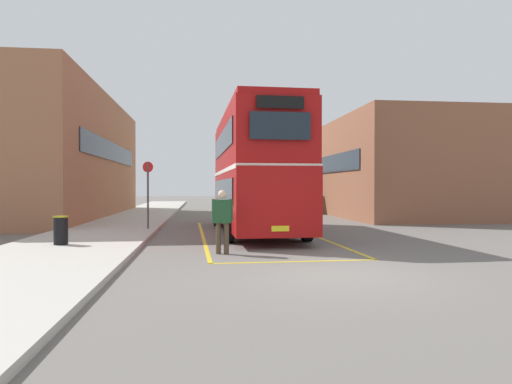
% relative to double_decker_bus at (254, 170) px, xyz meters
% --- Properties ---
extents(ground_plane, '(135.60, 135.60, 0.00)m').
position_rel_double_decker_bus_xyz_m(ground_plane, '(0.58, 5.45, -2.51)').
color(ground_plane, '#66605B').
extents(sidewalk_left, '(4.00, 57.60, 0.14)m').
position_rel_double_decker_bus_xyz_m(sidewalk_left, '(-5.92, 7.85, -2.44)').
color(sidewalk_left, '#B2ADA3').
rests_on(sidewalk_left, ground).
extents(brick_building_left, '(6.53, 19.98, 7.23)m').
position_rel_double_decker_bus_xyz_m(brick_building_left, '(-10.75, 10.38, 1.10)').
color(brick_building_left, '#9E6647').
rests_on(brick_building_left, ground).
extents(depot_building_right, '(8.94, 16.11, 5.99)m').
position_rel_double_decker_bus_xyz_m(depot_building_right, '(10.52, 10.78, 0.48)').
color(depot_building_right, brown).
rests_on(depot_building_right, ground).
extents(double_decker_bus, '(3.11, 10.66, 4.75)m').
position_rel_double_decker_bus_xyz_m(double_decker_bus, '(0.00, 0.00, 0.00)').
color(double_decker_bus, black).
rests_on(double_decker_bus, ground).
extents(single_deck_bus, '(3.00, 9.22, 3.02)m').
position_rel_double_decker_bus_xyz_m(single_deck_bus, '(3.38, 17.19, -0.87)').
color(single_deck_bus, black).
rests_on(single_deck_bus, ground).
extents(pedestrian_boarding, '(0.57, 0.32, 1.75)m').
position_rel_double_decker_bus_xyz_m(pedestrian_boarding, '(-1.55, -5.81, -1.50)').
color(pedestrian_boarding, '#473828').
rests_on(pedestrian_boarding, ground).
extents(litter_bin, '(0.43, 0.43, 0.84)m').
position_rel_double_decker_bus_xyz_m(litter_bin, '(-6.22, -4.32, -1.95)').
color(litter_bin, black).
rests_on(litter_bin, sidewalk_left).
extents(bus_stop_sign, '(0.43, 0.15, 2.72)m').
position_rel_double_decker_bus_xyz_m(bus_stop_sign, '(-4.28, 0.64, -0.74)').
color(bus_stop_sign, '#4C4C51').
rests_on(bus_stop_sign, sidewalk_left).
extents(bay_marking_yellow, '(4.60, 12.70, 0.01)m').
position_rel_double_decker_bus_xyz_m(bay_marking_yellow, '(0.02, -1.97, -2.51)').
color(bay_marking_yellow, gold).
rests_on(bay_marking_yellow, ground).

